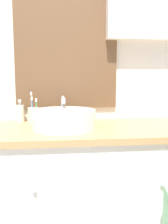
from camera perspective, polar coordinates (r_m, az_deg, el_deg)
name	(u,v)px	position (r m, az deg, el deg)	size (l,w,h in m)	color
wall_back	(88,64)	(1.78, 1.03, 10.98)	(3.20, 0.18, 2.50)	silver
vanity_counter	(92,197)	(1.64, 1.87, -18.93)	(1.45, 0.58, 0.90)	silver
sink_basin	(64,119)	(1.45, -4.54, -1.53)	(0.37, 0.42, 0.18)	silver
toothbrush_holder	(33,115)	(1.67, -11.48, -0.56)	(0.07, 0.07, 0.20)	beige
soap_dispenser	(20,113)	(1.71, -14.35, -0.25)	(0.05, 0.05, 0.15)	beige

